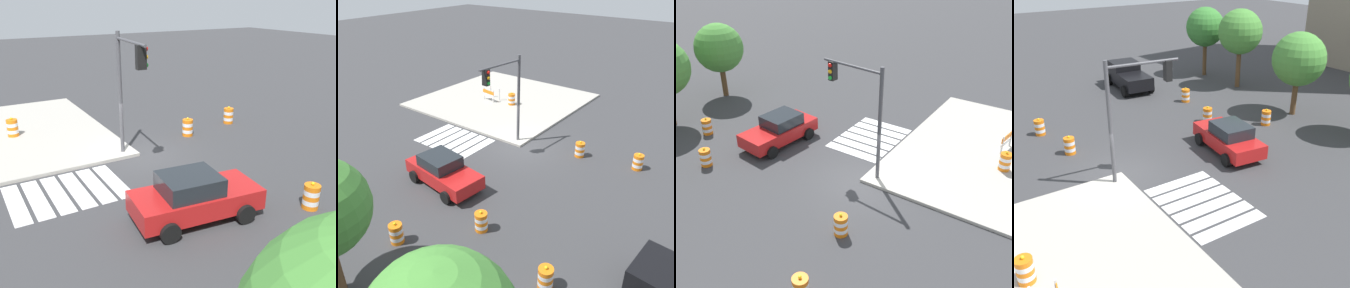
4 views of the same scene
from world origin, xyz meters
TOP-DOWN VIEW (x-y plane):
  - ground_plane at (0.00, 0.00)m, footprint 120.00×120.00m
  - crosswalk_stripes at (4.00, 1.80)m, footprint 4.35×3.20m
  - sports_car at (0.82, 5.76)m, footprint 4.48×2.51m
  - traffic_barrel_crosswalk_end at (-3.48, -1.26)m, footprint 0.56×0.56m
  - traffic_barrel_median_near at (-6.75, -1.89)m, footprint 0.56×0.56m
  - traffic_barrel_median_far at (-3.08, 7.28)m, footprint 0.56×0.56m
  - traffic_barrel_far_curb at (-0.78, 9.97)m, footprint 0.56×0.56m
  - traffic_barrel_on_sidewalk at (4.69, -5.46)m, footprint 0.56×0.56m
  - traffic_light_pole at (0.70, 0.53)m, footprint 0.55×3.28m

SIDE VIEW (x-z plane):
  - ground_plane at x=0.00m, z-range 0.00..0.00m
  - crosswalk_stripes at x=4.00m, z-range 0.00..0.02m
  - traffic_barrel_crosswalk_end at x=-3.48m, z-range -0.06..0.96m
  - traffic_barrel_median_near at x=-6.75m, z-range -0.06..0.96m
  - traffic_barrel_median_far at x=-3.08m, z-range -0.06..0.96m
  - traffic_barrel_far_curb at x=-0.78m, z-range -0.06..0.96m
  - traffic_barrel_on_sidewalk at x=4.69m, z-range 0.09..1.11m
  - sports_car at x=0.82m, z-range 0.00..1.63m
  - traffic_light_pole at x=0.70m, z-range 1.16..6.66m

